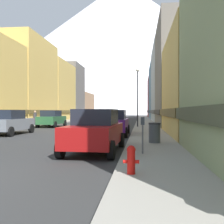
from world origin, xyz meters
TOP-DOWN VIEW (x-y plane):
  - sidewalk_left at (-6.25, 35.00)m, footprint 2.50×100.00m
  - sidewalk_right at (6.25, 35.00)m, footprint 2.50×100.00m
  - storefront_left_2 at (-11.42, 30.92)m, footprint 8.14×11.07m
  - storefront_left_3 at (-11.36, 42.58)m, footprint 8.02×11.36m
  - storefront_left_4 at (-10.58, 52.90)m, footprint 6.45×8.76m
  - storefront_left_5 at (-11.52, 63.82)m, footprint 8.33×12.44m
  - storefront_right_2 at (10.67, 25.08)m, footprint 6.64×11.10m
  - storefront_right_3 at (12.46, 37.75)m, footprint 10.22×13.56m
  - storefront_right_4 at (10.71, 51.93)m, footprint 6.71×13.85m
  - storefront_right_5 at (11.43, 65.50)m, footprint 8.17×13.09m
  - car_left_1 at (-3.80, 13.39)m, footprint 2.11×4.42m
  - car_left_2 at (-3.80, 22.70)m, footprint 2.13×4.43m
  - car_right_0 at (3.80, 5.84)m, footprint 2.20×4.46m
  - car_right_1 at (3.80, 13.49)m, footprint 2.07×4.40m
  - fire_hydrant_near at (5.45, 1.46)m, footprint 0.40×0.22m
  - parking_meter_near at (5.75, 4.69)m, footprint 0.14×0.10m
  - trash_bin_right at (6.35, 8.18)m, footprint 0.59×0.59m
  - pedestrian_0 at (-6.25, 24.14)m, footprint 0.36×0.36m
  - streetlamp_right at (5.35, 21.95)m, footprint 0.36×0.36m
  - mountain_backdrop at (-12.16, 260.00)m, footprint 307.73×307.73m

SIDE VIEW (x-z plane):
  - sidewalk_left at x=-6.25m, z-range 0.00..0.15m
  - sidewalk_right at x=6.25m, z-range 0.00..0.15m
  - fire_hydrant_near at x=5.45m, z-range 0.17..0.88m
  - trash_bin_right at x=6.35m, z-range 0.15..1.13m
  - pedestrian_0 at x=-6.25m, z-range 0.08..1.68m
  - car_left_1 at x=-3.80m, z-range 0.01..1.79m
  - car_left_2 at x=-3.80m, z-range 0.01..1.79m
  - car_right_0 at x=3.80m, z-range 0.01..1.79m
  - car_right_1 at x=3.80m, z-range 0.01..1.79m
  - parking_meter_near at x=5.75m, z-range 0.35..1.68m
  - storefront_left_5 at x=-11.52m, z-range -0.12..6.26m
  - streetlamp_right at x=5.35m, z-range 1.06..6.92m
  - storefront_right_5 at x=11.43m, z-range -0.17..10.14m
  - storefront_left_3 at x=-11.36m, z-range -0.17..10.37m
  - storefront_right_4 at x=10.71m, z-range -0.18..11.13m
  - storefront_right_2 at x=10.67m, z-range -0.18..11.32m
  - storefront_right_3 at x=12.46m, z-range -0.18..11.51m
  - storefront_left_2 at x=-11.42m, z-range -0.18..11.52m
  - storefront_left_4 at x=-10.58m, z-range -0.18..11.76m
  - mountain_backdrop at x=-12.16m, z-range 0.00..129.93m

